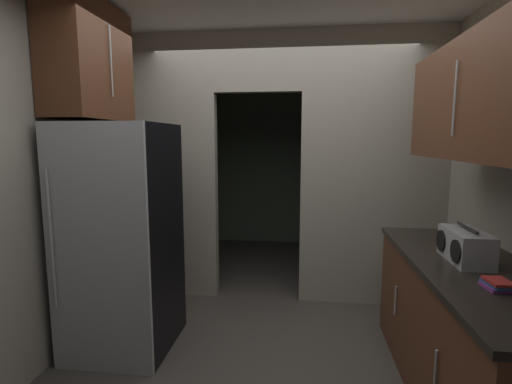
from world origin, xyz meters
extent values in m
plane|color=#47423D|center=(0.00, 0.00, 0.00)|extent=(20.00, 20.00, 0.00)
cube|color=#ADA899|center=(-1.13, 1.29, 1.34)|extent=(0.94, 0.12, 2.68)
cube|color=#ADA899|center=(0.90, 1.29, 1.34)|extent=(1.39, 0.12, 2.68)
cube|color=#ADA899|center=(-0.23, 1.29, 2.39)|extent=(0.86, 0.12, 0.58)
cube|color=slate|center=(0.00, 3.52, 1.34)|extent=(3.19, 0.10, 2.68)
cube|color=slate|center=(-1.54, 2.41, 1.34)|extent=(0.10, 2.23, 2.68)
cube|color=slate|center=(1.54, 2.41, 1.34)|extent=(0.10, 2.23, 2.68)
cube|color=black|center=(-1.16, 0.23, 0.88)|extent=(0.74, 0.73, 1.76)
cube|color=#B7BABC|center=(-1.16, -0.15, 0.88)|extent=(0.74, 0.03, 1.76)
cylinder|color=#B7BABC|center=(-1.47, -0.18, 0.97)|extent=(0.02, 0.02, 0.97)
cube|color=brown|center=(1.25, -0.18, 0.43)|extent=(0.65, 1.94, 0.85)
cube|color=black|center=(1.25, -0.18, 0.87)|extent=(0.69, 1.94, 0.04)
cylinder|color=#B7BABC|center=(0.91, -0.61, 0.47)|extent=(0.01, 0.01, 0.22)
cylinder|color=#B7BABC|center=(0.91, 0.25, 0.47)|extent=(0.01, 0.01, 0.22)
cube|color=brown|center=(1.25, -0.18, 1.87)|extent=(0.34, 1.74, 0.70)
cylinder|color=#B7BABC|center=(1.07, -0.18, 1.87)|extent=(0.01, 0.01, 0.42)
cube|color=brown|center=(-1.41, 0.32, 2.22)|extent=(0.34, 0.81, 0.87)
cylinder|color=#B7BABC|center=(-1.23, 0.32, 2.22)|extent=(0.01, 0.01, 0.52)
cube|color=#B2B2B7|center=(1.22, -0.10, 0.99)|extent=(0.20, 0.40, 0.20)
cylinder|color=#262626|center=(1.22, -0.10, 1.11)|extent=(0.02, 0.28, 0.02)
cylinder|color=black|center=(1.11, -0.22, 0.99)|extent=(0.01, 0.14, 0.14)
cylinder|color=black|center=(1.11, 0.02, 0.99)|extent=(0.01, 0.14, 0.14)
cube|color=#8C3893|center=(1.19, -0.54, 0.90)|extent=(0.12, 0.14, 0.02)
cube|color=#2D609E|center=(1.21, -0.54, 0.92)|extent=(0.14, 0.16, 0.02)
cube|color=red|center=(1.20, -0.55, 0.94)|extent=(0.12, 0.14, 0.01)
camera|label=1|loc=(0.22, -2.50, 1.64)|focal=26.67mm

